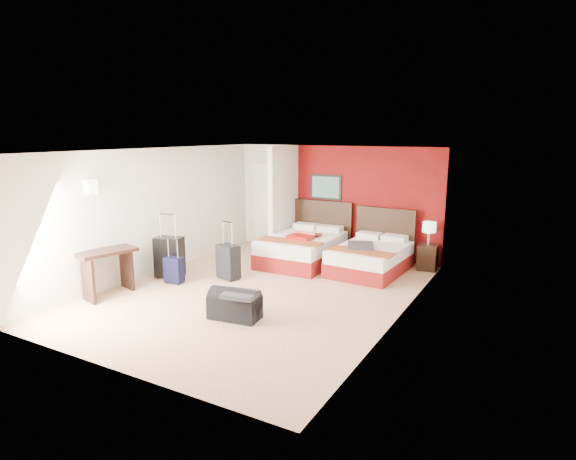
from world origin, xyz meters
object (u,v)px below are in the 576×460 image
Objects in this scene: red_suitcase_open at (304,236)px; suitcase_charcoal at (228,263)px; duffel_bag at (235,306)px; desk at (108,273)px; nightstand at (427,257)px; suitcase_black at (170,258)px; bed_left at (302,250)px; bed_right at (370,259)px; table_lamp at (429,233)px; suitcase_navy at (174,271)px.

suitcase_charcoal is at bearing -114.96° from red_suitcase_open.
suitcase_charcoal is 2.03m from duffel_bag.
suitcase_charcoal is 0.66× the size of desk.
suitcase_black is at bearing -149.42° from nightstand.
bed_left is at bearing 81.00° from suitcase_charcoal.
duffel_bag is at bearing -79.90° from red_suitcase_open.
suitcase_charcoal reaches higher than bed_right.
bed_left is at bearing -174.72° from bed_right.
nightstand is 0.82× the size of suitcase_charcoal.
nightstand is at bearing 0.00° from table_lamp.
duffel_bag is at bearing -120.22° from nightstand.
table_lamp is 0.50× the size of desk.
red_suitcase_open is at bearing 33.00° from suitcase_black.
suitcase_charcoal is (-3.23, -2.52, -0.44)m from table_lamp.
suitcase_black is at bearing -140.43° from suitcase_charcoal.
nightstand is (2.50, 0.81, -0.03)m from bed_left.
desk is (-2.10, -3.38, -0.23)m from red_suitcase_open.
suitcase_black is 1.66× the size of suitcase_navy.
desk is (-2.00, -3.48, 0.11)m from bed_left.
bed_left is 3.76× the size of nightstand.
red_suitcase_open is 3.25m from duffel_bag.
bed_left reaches higher than nightstand.
suitcase_black is at bearing -129.48° from bed_left.
desk is at bearing -116.10° from suitcase_black.
desk is (-0.55, -1.05, 0.17)m from suitcase_navy.
duffel_bag is (0.55, -3.29, -0.10)m from bed_left.
red_suitcase_open is at bearing -159.27° from table_lamp.
suitcase_charcoal is at bearing -138.64° from bed_right.
suitcase_navy is at bearing -136.86° from bed_right.
suitcase_navy is 0.49× the size of desk.
red_suitcase_open is at bearing 76.85° from suitcase_charcoal.
suitcase_black is at bearing 136.84° from suitcase_navy.
table_lamp is 5.14m from suitcase_navy.
bed_right is 2.34× the size of duffel_bag.
table_lamp reaches higher than suitcase_charcoal.
bed_left is at bearing 91.85° from duffel_bag.
desk reaches higher than suitcase_black.
table_lamp is at bearing 41.06° from bed_right.
bed_left reaches higher than suitcase_navy.
desk is at bearing -131.65° from bed_right.
desk is (-0.24, -1.27, 0.01)m from suitcase_black.
suitcase_navy is at bearing 77.33° from desk.
desk is at bearing -136.37° from table_lamp.
red_suitcase_open reaches higher than bed_right.
suitcase_black is (-1.76, -2.21, 0.10)m from bed_left.
suitcase_navy is (-1.45, -2.43, -0.06)m from bed_left.
table_lamp is at bearing 56.87° from duffel_bag.
desk is at bearing -111.87° from suitcase_charcoal.
suitcase_black reaches higher than bed_left.
bed_left is 2.67m from table_lamp.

